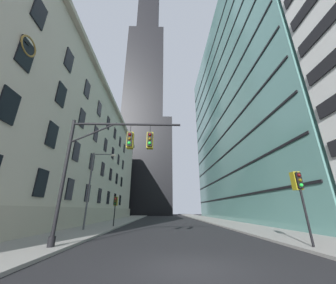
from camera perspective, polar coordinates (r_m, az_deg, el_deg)
The scene contains 8 objects.
ground_plane at distance 8.03m, azimuth 7.35°, elevation -34.31°, with size 102.00×160.00×0.10m, color black.
station_building at distance 36.71m, azimuth -32.01°, elevation -2.43°, with size 18.00×57.23×22.19m.
dark_skyscraper at distance 92.82m, azimuth -7.11°, elevation 12.82°, with size 24.84×24.84×181.18m.
glass_office_midrise at distance 47.87m, azimuth 24.84°, elevation 8.49°, with size 17.88×48.06×46.46m.
traffic_signal_mast at distance 11.97m, azimuth -16.48°, elevation -3.07°, with size 7.03×0.63×7.24m.
traffic_light_near_right at distance 13.36m, azimuth 34.91°, elevation -10.71°, with size 0.40×0.63×3.91m.
traffic_light_far_left at distance 24.64m, azimuth -15.69°, elevation -17.37°, with size 0.40×0.63×3.28m.
street_lamppost at distance 21.32m, azimuth -21.75°, elevation -11.09°, with size 2.54×0.32×7.65m.
Camera 1 is at (-1.07, -7.70, 1.97)m, focal length 20.00 mm.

